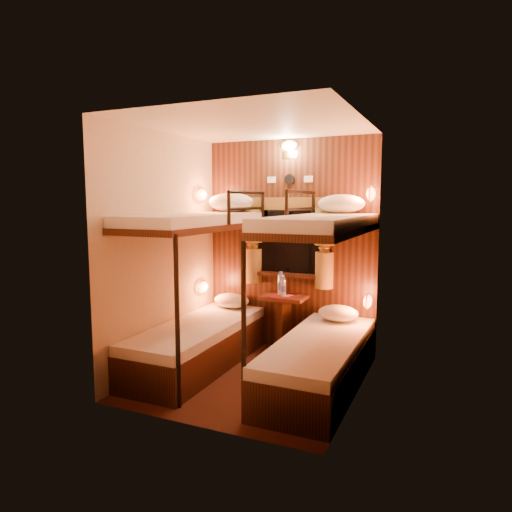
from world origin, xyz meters
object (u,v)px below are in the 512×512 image
at_px(bottle_right, 283,288).
at_px(bunk_right, 320,328).
at_px(bunk_left, 198,313).
at_px(table, 284,316).
at_px(bottle_left, 281,285).

bearing_deg(bottle_right, bunk_right, -49.94).
bearing_deg(bunk_left, bunk_right, 0.00).
distance_m(bunk_left, bottle_right, 1.02).
xyz_separation_m(bunk_right, bottle_right, (-0.65, 0.77, 0.18)).
distance_m(bunk_left, table, 1.02).
height_order(bottle_left, bottle_right, bottle_left).
xyz_separation_m(bunk_right, table, (-0.65, 0.78, -0.14)).
bearing_deg(table, bunk_left, -129.67).
relative_size(table, bottle_left, 2.44).
distance_m(table, bottle_left, 0.36).
bearing_deg(bottle_left, bunk_right, -49.55).
xyz_separation_m(bunk_left, bunk_right, (1.30, 0.00, 0.00)).
height_order(bunk_right, bottle_left, bunk_right).
relative_size(bunk_right, bottle_right, 8.76).
bearing_deg(table, bottle_right, -91.62).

